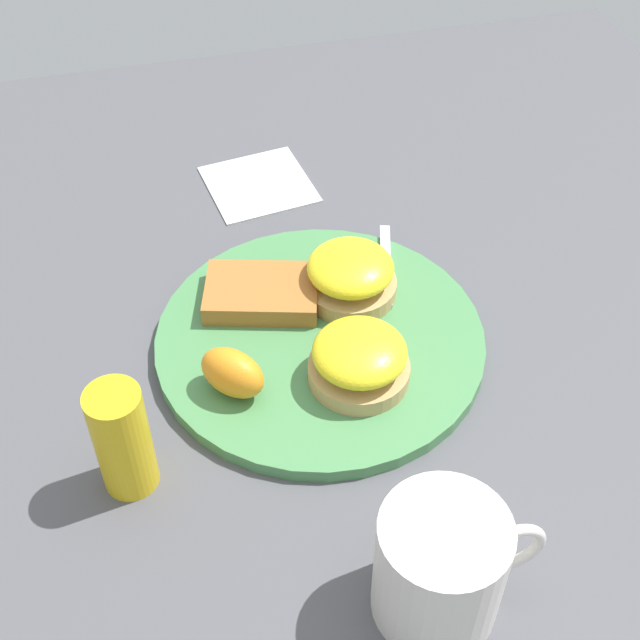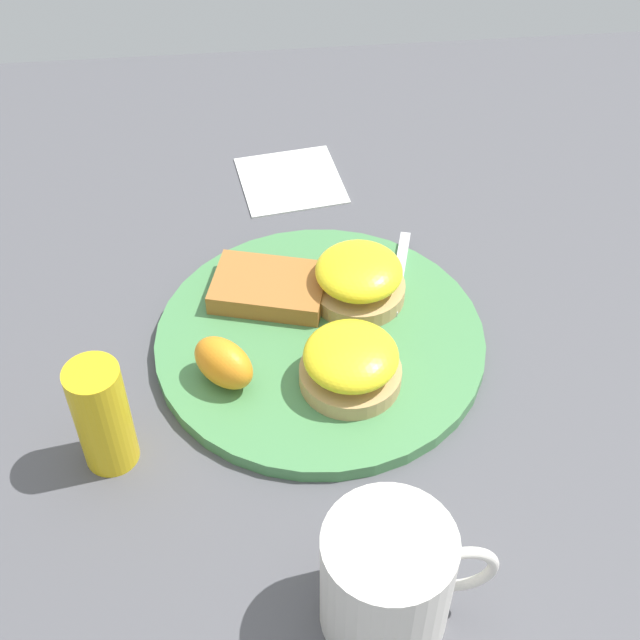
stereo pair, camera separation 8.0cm
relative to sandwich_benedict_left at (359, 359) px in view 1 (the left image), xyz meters
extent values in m
plane|color=#4C4C51|center=(-0.02, 0.06, -0.04)|extent=(1.10, 1.10, 0.00)
cylinder|color=#47844C|center=(-0.02, 0.06, -0.03)|extent=(0.30, 0.30, 0.01)
cylinder|color=tan|center=(0.00, 0.00, -0.02)|extent=(0.09, 0.09, 0.02)
ellipsoid|color=yellow|center=(0.00, 0.00, 0.01)|extent=(0.08, 0.08, 0.03)
cylinder|color=tan|center=(0.02, 0.10, -0.02)|extent=(0.09, 0.09, 0.02)
ellipsoid|color=yellow|center=(0.02, 0.10, 0.01)|extent=(0.08, 0.08, 0.03)
cube|color=#A2642D|center=(-0.06, 0.11, -0.01)|extent=(0.12, 0.10, 0.02)
ellipsoid|color=orange|center=(-0.11, 0.01, 0.00)|extent=(0.07, 0.07, 0.04)
cube|color=silver|center=(0.06, 0.13, -0.02)|extent=(0.04, 0.12, 0.00)
cube|color=silver|center=(0.03, 0.00, -0.02)|extent=(0.04, 0.05, 0.00)
cylinder|color=silver|center=(0.00, -0.21, 0.01)|extent=(0.09, 0.09, 0.10)
torus|color=silver|center=(0.05, -0.21, 0.02)|extent=(0.05, 0.01, 0.05)
cube|color=white|center=(-0.03, 0.31, -0.04)|extent=(0.12, 0.12, 0.00)
cylinder|color=gold|center=(-0.20, -0.05, 0.01)|extent=(0.04, 0.04, 0.10)
camera|label=1|loc=(-0.16, -0.49, 0.57)|focal=50.00mm
camera|label=2|loc=(-0.08, -0.50, 0.57)|focal=50.00mm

